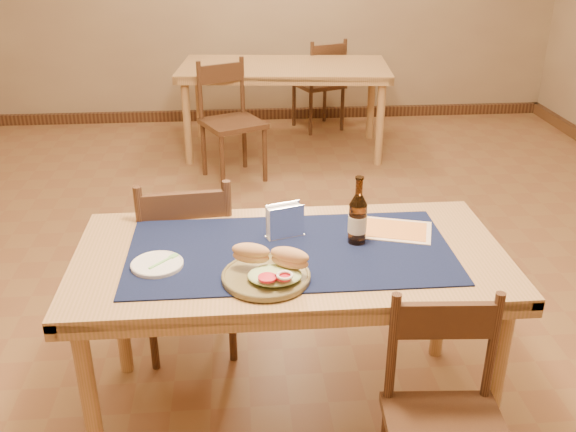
{
  "coord_description": "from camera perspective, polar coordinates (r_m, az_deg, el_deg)",
  "views": [
    {
      "loc": [
        -0.18,
        -2.9,
        1.88
      ],
      "look_at": [
        0.0,
        -0.7,
        0.85
      ],
      "focal_mm": 40.0,
      "sensor_mm": 36.0,
      "label": 1
    }
  ],
  "objects": [
    {
      "name": "chair_back_near",
      "position": [
        4.99,
        -5.14,
        8.57
      ],
      "size": [
        0.55,
        0.55,
        0.9
      ],
      "color": "#4D311B",
      "rests_on": "ground"
    },
    {
      "name": "chair_main_near",
      "position": [
        2.19,
        13.87,
        -17.37
      ],
      "size": [
        0.4,
        0.4,
        0.82
      ],
      "color": "#4D311B",
      "rests_on": "ground"
    },
    {
      "name": "napkin_holder",
      "position": [
        2.46,
        -0.28,
        -0.53
      ],
      "size": [
        0.16,
        0.1,
        0.13
      ],
      "color": "white",
      "rests_on": "placemat"
    },
    {
      "name": "room",
      "position": [
        2.94,
        -1.18,
        15.66
      ],
      "size": [
        6.04,
        7.04,
        2.84
      ],
      "color": "brown",
      "rests_on": "ground"
    },
    {
      "name": "placemat",
      "position": [
        2.39,
        0.2,
        -3.12
      ],
      "size": [
        1.2,
        0.6,
        0.01
      ],
      "primitive_type": "cube",
      "color": "#0F1639",
      "rests_on": "main_table"
    },
    {
      "name": "beer_bottle",
      "position": [
        2.42,
        6.2,
        -0.23
      ],
      "size": [
        0.07,
        0.07,
        0.27
      ],
      "color": "#41230B",
      "rests_on": "placemat"
    },
    {
      "name": "chair_main_far",
      "position": [
        2.94,
        -8.89,
        -3.94
      ],
      "size": [
        0.45,
        0.45,
        0.9
      ],
      "color": "#4D311B",
      "rests_on": "ground"
    },
    {
      "name": "fork",
      "position": [
        2.33,
        -10.82,
        -3.86
      ],
      "size": [
        0.1,
        0.11,
        0.0
      ],
      "color": "#83D876",
      "rests_on": "side_plate"
    },
    {
      "name": "main_table",
      "position": [
        2.43,
        0.2,
        -4.9
      ],
      "size": [
        1.6,
        0.8,
        0.75
      ],
      "color": "#AD7E51",
      "rests_on": "ground"
    },
    {
      "name": "back_table",
      "position": [
        5.54,
        -0.34,
        12.44
      ],
      "size": [
        1.81,
        1.03,
        0.75
      ],
      "color": "#AD7E51",
      "rests_on": "ground"
    },
    {
      "name": "sandwich_plate",
      "position": [
        2.19,
        -1.7,
        -4.93
      ],
      "size": [
        0.31,
        0.31,
        0.12
      ],
      "color": "brown",
      "rests_on": "placemat"
    },
    {
      "name": "side_plate",
      "position": [
        2.33,
        -11.56,
        -4.2
      ],
      "size": [
        0.19,
        0.19,
        0.02
      ],
      "color": "white",
      "rests_on": "placemat"
    },
    {
      "name": "baseboard",
      "position": [
        3.43,
        -0.98,
        -7.17
      ],
      "size": [
        6.0,
        7.0,
        0.1
      ],
      "color": "#4D311B",
      "rests_on": "ground"
    },
    {
      "name": "chair_back_far",
      "position": [
        6.2,
        2.9,
        11.73
      ],
      "size": [
        0.52,
        0.52,
        0.87
      ],
      "color": "#4D311B",
      "rests_on": "ground"
    },
    {
      "name": "menu_card",
      "position": [
        2.57,
        9.53,
        -1.23
      ],
      "size": [
        0.32,
        0.28,
        0.01
      ],
      "color": "beige",
      "rests_on": "placemat"
    }
  ]
}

